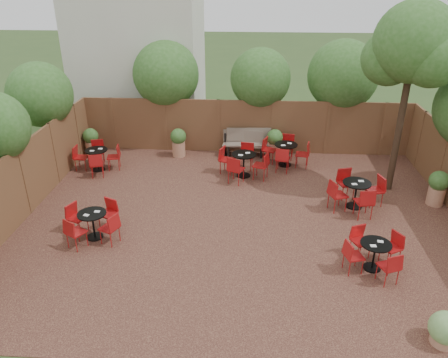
{
  "coord_description": "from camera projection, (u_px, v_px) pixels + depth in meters",
  "views": [
    {
      "loc": [
        0.19,
        -10.38,
        6.27
      ],
      "look_at": [
        -0.51,
        0.5,
        1.0
      ],
      "focal_mm": 34.96,
      "sensor_mm": 36.0,
      "label": 1
    }
  ],
  "objects": [
    {
      "name": "ground",
      "position": [
        241.0,
        220.0,
        12.07
      ],
      "size": [
        80.0,
        80.0,
        0.0
      ],
      "primitive_type": "plane",
      "color": "#354F23",
      "rests_on": "ground"
    },
    {
      "name": "courtyard_paving",
      "position": [
        241.0,
        219.0,
        12.07
      ],
      "size": [
        12.0,
        10.0,
        0.02
      ],
      "primitive_type": "cube",
      "color": "#341715",
      "rests_on": "ground"
    },
    {
      "name": "fence_back",
      "position": [
        245.0,
        127.0,
        16.13
      ],
      "size": [
        12.0,
        0.08,
        2.0
      ],
      "primitive_type": "cube",
      "color": "brown",
      "rests_on": "ground"
    },
    {
      "name": "fence_left",
      "position": [
        24.0,
        181.0,
        11.98
      ],
      "size": [
        0.08,
        10.0,
        2.0
      ],
      "primitive_type": "cube",
      "color": "brown",
      "rests_on": "ground"
    },
    {
      "name": "neighbour_building",
      "position": [
        138.0,
        30.0,
        17.78
      ],
      "size": [
        5.0,
        4.0,
        8.0
      ],
      "primitive_type": "cube",
      "color": "beige",
      "rests_on": "ground"
    },
    {
      "name": "overhang_foliage",
      "position": [
        198.0,
        97.0,
        13.31
      ],
      "size": [
        15.9,
        10.98,
        2.79
      ],
      "color": "#2C581C",
      "rests_on": "ground"
    },
    {
      "name": "courtyard_tree",
      "position": [
        413.0,
        49.0,
        11.89
      ],
      "size": [
        2.51,
        2.41,
        5.59
      ],
      "rotation": [
        0.0,
        0.0,
        -0.06
      ],
      "color": "black",
      "rests_on": "courtyard_paving"
    },
    {
      "name": "park_bench_left",
      "position": [
        243.0,
        143.0,
        16.02
      ],
      "size": [
        1.51,
        0.59,
        0.92
      ],
      "rotation": [
        0.0,
        0.0,
        -0.08
      ],
      "color": "brown",
      "rests_on": "courtyard_paving"
    },
    {
      "name": "park_bench_right",
      "position": [
        249.0,
        142.0,
        15.99
      ],
      "size": [
        1.66,
        0.61,
        1.01
      ],
      "rotation": [
        0.0,
        0.0,
        0.05
      ],
      "color": "brown",
      "rests_on": "courtyard_paving"
    },
    {
      "name": "bistro_tables",
      "position": [
        241.0,
        181.0,
        13.22
      ],
      "size": [
        9.87,
        7.35,
        0.91
      ],
      "color": "black",
      "rests_on": "courtyard_paving"
    },
    {
      "name": "planters",
      "position": [
        238.0,
        151.0,
        15.07
      ],
      "size": [
        11.87,
        3.85,
        1.06
      ],
      "color": "#A46E52",
      "rests_on": "courtyard_paving"
    }
  ]
}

